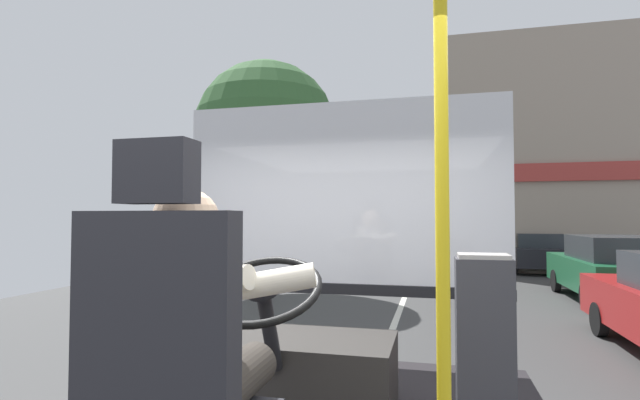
{
  "coord_description": "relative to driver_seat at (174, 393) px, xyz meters",
  "views": [
    {
      "loc": [
        0.7,
        -1.89,
        1.86
      ],
      "look_at": [
        0.01,
        0.94,
        1.97
      ],
      "focal_mm": 26.21,
      "sensor_mm": 36.0,
      "label": 1
    }
  ],
  "objects": [
    {
      "name": "parked_car_black",
      "position": [
        4.14,
        16.51,
        -0.65
      ],
      "size": [
        1.77,
        3.94,
        1.34
      ],
      "color": "black",
      "rests_on": "ground"
    },
    {
      "name": "driver_seat",
      "position": [
        0.0,
        0.0,
        0.0
      ],
      "size": [
        0.48,
        0.48,
        1.27
      ],
      "color": "black",
      "rests_on": "bus_floor"
    },
    {
      "name": "bus_driver",
      "position": [
        0.0,
        0.12,
        0.15
      ],
      "size": [
        0.72,
        0.55,
        0.73
      ],
      "color": "#332D28",
      "rests_on": "driver_seat"
    },
    {
      "name": "parked_car_green",
      "position": [
        4.58,
        10.35,
        -0.59
      ],
      "size": [
        1.87,
        3.95,
        1.46
      ],
      "color": "#195633",
      "rests_on": "ground"
    },
    {
      "name": "steering_console",
      "position": [
        0.0,
        1.18,
        -0.3
      ],
      "size": [
        1.1,
        1.01,
        0.86
      ],
      "color": "#282623",
      "rests_on": "bus_floor"
    },
    {
      "name": "parked_car_white",
      "position": [
        4.43,
        21.63,
        -0.68
      ],
      "size": [
        1.78,
        4.24,
        1.28
      ],
      "color": "silver",
      "rests_on": "ground"
    },
    {
      "name": "fare_box",
      "position": [
        0.98,
        1.06,
        -0.09
      ],
      "size": [
        0.26,
        0.2,
        0.88
      ],
      "color": "#333338",
      "rests_on": "bus_floor"
    },
    {
      "name": "shop_building",
      "position": [
        6.13,
        18.38,
        2.81
      ],
      "size": [
        10.38,
        5.8,
        8.3
      ],
      "color": "gray",
      "rests_on": "ground"
    },
    {
      "name": "handrail_pole",
      "position": [
        0.79,
        0.24,
        0.52
      ],
      "size": [
        0.04,
        0.04,
        2.1
      ],
      "color": "yellow",
      "rests_on": "bus_floor"
    },
    {
      "name": "ground",
      "position": [
        0.06,
        9.43,
        -1.36
      ],
      "size": [
        18.0,
        44.0,
        0.06
      ],
      "color": "#383838"
    },
    {
      "name": "windshield_panel",
      "position": [
        0.06,
        2.25,
        0.52
      ],
      "size": [
        2.5,
        0.08,
        1.48
      ],
      "color": "silver"
    },
    {
      "name": "street_tree",
      "position": [
        -3.41,
        9.91,
        2.7
      ],
      "size": [
        3.6,
        3.6,
        5.85
      ],
      "color": "#4C3828",
      "rests_on": "ground"
    }
  ]
}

